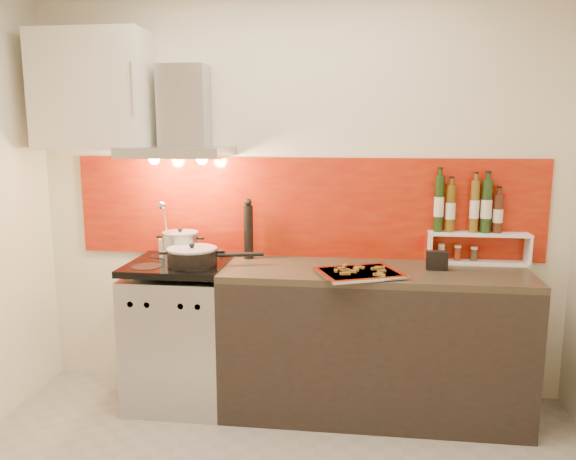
# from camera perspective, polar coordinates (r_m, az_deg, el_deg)

# --- Properties ---
(back_wall) EXTENTS (3.40, 0.02, 2.60)m
(back_wall) POSITION_cam_1_polar(r_m,az_deg,el_deg) (3.61, 0.90, 3.58)
(back_wall) COLOR silver
(back_wall) RESTS_ON ground
(backsplash) EXTENTS (3.00, 0.02, 0.64)m
(backsplash) POSITION_cam_1_polar(r_m,az_deg,el_deg) (3.60, 1.67, 2.29)
(backsplash) COLOR #9F0C08
(backsplash) RESTS_ON back_wall
(range_stove) EXTENTS (0.60, 0.60, 0.91)m
(range_stove) POSITION_cam_1_polar(r_m,az_deg,el_deg) (3.67, -10.81, -10.33)
(range_stove) COLOR #B7B7BA
(range_stove) RESTS_ON ground
(counter) EXTENTS (1.80, 0.60, 0.90)m
(counter) POSITION_cam_1_polar(r_m,az_deg,el_deg) (3.50, 8.62, -11.10)
(counter) COLOR black
(counter) RESTS_ON ground
(range_hood) EXTENTS (0.62, 0.50, 0.61)m
(range_hood) POSITION_cam_1_polar(r_m,az_deg,el_deg) (3.58, -10.79, 10.45)
(range_hood) COLOR #B7B7BA
(range_hood) RESTS_ON back_wall
(upper_cabinet) EXTENTS (0.70, 0.35, 0.72)m
(upper_cabinet) POSITION_cam_1_polar(r_m,az_deg,el_deg) (3.78, -19.14, 13.21)
(upper_cabinet) COLOR silver
(upper_cabinet) RESTS_ON back_wall
(stock_pot) EXTENTS (0.23, 0.23, 0.20)m
(stock_pot) POSITION_cam_1_polar(r_m,az_deg,el_deg) (3.62, -10.86, -1.48)
(stock_pot) COLOR #B7B7BA
(stock_pot) RESTS_ON range_stove
(saute_pan) EXTENTS (0.57, 0.30, 0.14)m
(saute_pan) POSITION_cam_1_polar(r_m,az_deg,el_deg) (3.42, -9.60, -2.65)
(saute_pan) COLOR black
(saute_pan) RESTS_ON range_stove
(utensil_jar) EXTENTS (0.08, 0.12, 0.38)m
(utensil_jar) POSITION_cam_1_polar(r_m,az_deg,el_deg) (3.64, -12.43, -1.16)
(utensil_jar) COLOR silver
(utensil_jar) RESTS_ON range_stove
(pepper_mill) EXTENTS (0.06, 0.06, 0.39)m
(pepper_mill) POSITION_cam_1_polar(r_m,az_deg,el_deg) (3.57, -4.05, 0.03)
(pepper_mill) COLOR black
(pepper_mill) RESTS_ON counter
(step_shelf) EXTENTS (0.60, 0.16, 0.54)m
(step_shelf) POSITION_cam_1_polar(r_m,az_deg,el_deg) (3.61, 18.19, 0.40)
(step_shelf) COLOR white
(step_shelf) RESTS_ON counter
(caddy_box) EXTENTS (0.13, 0.06, 0.11)m
(caddy_box) POSITION_cam_1_polar(r_m,az_deg,el_deg) (3.41, 14.90, -2.95)
(caddy_box) COLOR black
(caddy_box) RESTS_ON counter
(baking_tray) EXTENTS (0.55, 0.50, 0.03)m
(baking_tray) POSITION_cam_1_polar(r_m,az_deg,el_deg) (3.20, 7.22, -4.33)
(baking_tray) COLOR silver
(baking_tray) RESTS_ON counter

